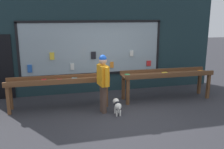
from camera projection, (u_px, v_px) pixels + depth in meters
The scene contains 6 objects.
ground_plane at pixel (124, 115), 6.90m from camera, with size 40.00×40.00×0.00m, color #2D2D33.
shopfront_facade at pixel (103, 41), 8.72m from camera, with size 8.07×0.29×3.62m.
display_table_left at pixel (59, 83), 7.25m from camera, with size 2.96×0.63×0.94m.
display_table_right at pixel (166, 76), 8.06m from camera, with size 2.96×0.75×0.95m.
person_browsing at pixel (103, 79), 6.89m from camera, with size 0.28×0.65×1.65m.
small_dog at pixel (117, 105), 6.90m from camera, with size 0.22×0.58×0.40m.
Camera 1 is at (-1.90, -6.16, 2.72)m, focal length 40.00 mm.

